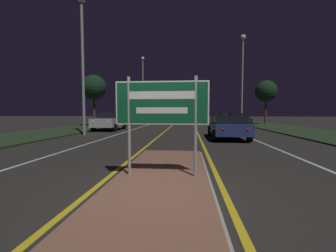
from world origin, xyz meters
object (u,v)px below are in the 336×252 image
at_px(car_receding_1, 238,120).
at_px(streetlight_left_near, 82,36).
at_px(car_receding_2, 226,117).
at_px(streetlight_left_far, 143,80).
at_px(highway_sign, 162,107).
at_px(car_approaching_2, 154,116).
at_px(car_receding_3, 217,117).
at_px(car_approaching_1, 165,118).
at_px(car_approaching_0, 110,121).
at_px(car_receding_0, 228,126).
at_px(streetlight_right_near, 243,65).

bearing_deg(car_receding_1, streetlight_left_near, -141.64).
bearing_deg(car_receding_2, streetlight_left_far, 169.84).
distance_m(highway_sign, car_approaching_2, 37.86).
xyz_separation_m(streetlight_left_near, car_receding_3, (12.08, 27.26, -5.68)).
bearing_deg(streetlight_left_near, streetlight_left_far, 90.94).
bearing_deg(car_receding_2, car_approaching_1, -179.79).
bearing_deg(streetlight_left_near, highway_sign, -56.10).
bearing_deg(car_approaching_0, streetlight_left_near, -93.17).
height_order(streetlight_left_near, car_receding_0, streetlight_left_near).
bearing_deg(car_approaching_0, highway_sign, -66.04).
distance_m(streetlight_left_far, car_receding_0, 24.82).
bearing_deg(car_receding_1, car_receding_0, -104.92).
relative_size(streetlight_left_near, car_receding_1, 2.09).
relative_size(streetlight_left_far, car_approaching_1, 2.49).
xyz_separation_m(streetlight_left_near, streetlight_left_far, (-0.35, 21.02, 0.14)).
bearing_deg(car_approaching_2, streetlight_right_near, -53.48).
relative_size(car_receding_0, car_approaching_2, 1.00).
height_order(car_receding_1, car_approaching_2, car_receding_1).
relative_size(streetlight_left_far, car_receding_0, 2.43).
relative_size(streetlight_right_near, car_approaching_1, 2.42).
xyz_separation_m(car_receding_0, car_receding_3, (3.02, 28.45, 0.01)).
bearing_deg(car_approaching_2, car_receding_2, -37.99).
relative_size(streetlight_left_far, car_approaching_0, 2.44).
height_order(streetlight_right_near, car_approaching_2, streetlight_right_near).
height_order(highway_sign, streetlight_left_far, streetlight_left_far).
bearing_deg(car_receding_3, car_approaching_2, 175.94).
bearing_deg(car_approaching_0, car_receding_0, -31.53).
distance_m(car_receding_1, car_approaching_1, 12.63).
bearing_deg(car_receding_2, streetlight_right_near, -86.50).
height_order(car_receding_0, car_approaching_0, car_approaching_0).
relative_size(streetlight_left_far, car_receding_1, 2.34).
xyz_separation_m(highway_sign, car_approaching_1, (-2.87, 28.02, -0.89)).
bearing_deg(highway_sign, car_receding_3, 80.92).
relative_size(car_receding_1, car_approaching_2, 1.04).
bearing_deg(car_receding_2, car_approaching_2, 142.01).
xyz_separation_m(streetlight_left_near, streetlight_right_near, (12.70, 11.36, 0.23)).
distance_m(streetlight_left_near, car_approaching_1, 19.86).
height_order(streetlight_right_near, car_receding_2, streetlight_right_near).
distance_m(streetlight_left_far, car_receding_3, 15.07).
bearing_deg(car_approaching_0, streetlight_left_far, 91.98).
distance_m(car_receding_0, car_receding_3, 28.61).
xyz_separation_m(streetlight_right_near, car_approaching_0, (-12.47, -7.13, -5.82)).
relative_size(car_receding_0, car_receding_2, 0.97).
height_order(car_receding_2, car_approaching_1, car_receding_2).
height_order(streetlight_left_near, car_approaching_2, streetlight_left_near).
distance_m(car_receding_0, car_approaching_2, 30.56).
distance_m(highway_sign, car_receding_2, 28.70).
bearing_deg(streetlight_left_far, streetlight_right_near, -36.53).
bearing_deg(car_receding_0, highway_sign, -109.24).
bearing_deg(car_approaching_1, car_approaching_0, -102.20).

